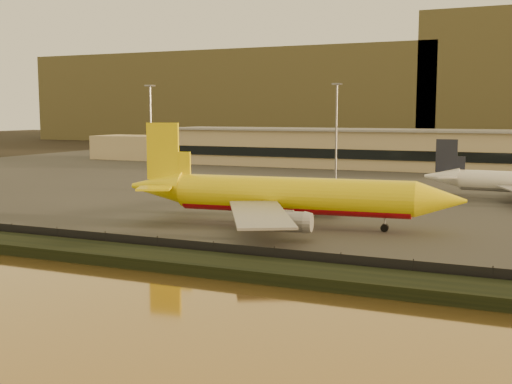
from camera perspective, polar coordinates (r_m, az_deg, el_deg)
ground at (r=91.15m, az=-1.16°, el=-4.39°), size 900.00×900.00×0.00m
embankment at (r=76.23m, az=-6.51°, el=-6.18°), size 320.00×7.00×1.40m
tarmac at (r=181.00m, az=11.46°, el=1.23°), size 320.00×220.00×0.20m
perimeter_fence at (r=79.50m, az=-5.08°, el=-5.16°), size 300.00×0.05×2.20m
terminal_building at (r=213.47m, az=9.40°, el=3.80°), size 202.00×25.00×12.60m
apron_light_masts at (r=157.80m, az=15.43°, el=5.95°), size 152.20×12.20×25.40m
distant_hills at (r=425.39m, az=15.78°, el=8.61°), size 470.00×160.00×70.00m
dhl_cargo_jet at (r=101.12m, az=2.77°, el=-0.35°), size 54.41×53.01×16.24m
gse_vehicle_yellow at (r=119.03m, az=8.07°, el=-1.18°), size 4.54×2.60×1.93m
gse_vehicle_white at (r=131.86m, az=-0.57°, el=-0.38°), size 3.85×2.73×1.58m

